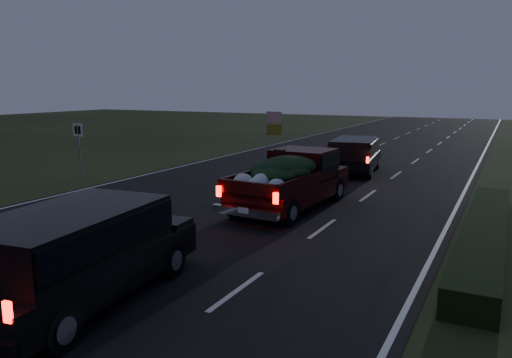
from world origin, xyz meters
The scene contains 7 objects.
ground centered at (0.00, 0.00, 0.00)m, with size 120.00×120.00×0.00m, color black.
road_asphalt centered at (0.00, 0.00, 0.01)m, with size 14.00×120.00×0.02m, color black.
hedge_row centered at (7.80, 3.00, 0.30)m, with size 1.00×10.00×0.60m, color black.
route_sign centered at (-8.50, 5.00, 1.66)m, with size 0.55×0.08×2.50m.
pickup_truck centered at (1.78, 4.41, 1.08)m, with size 2.38×5.58×2.87m.
lead_suv centered at (1.69, 12.22, 1.01)m, with size 2.53×4.86×1.33m.
rear_suv centered at (1.23, -4.38, 1.12)m, with size 2.78×5.35×1.48m.
Camera 1 is at (8.22, -10.65, 4.00)m, focal length 35.00 mm.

